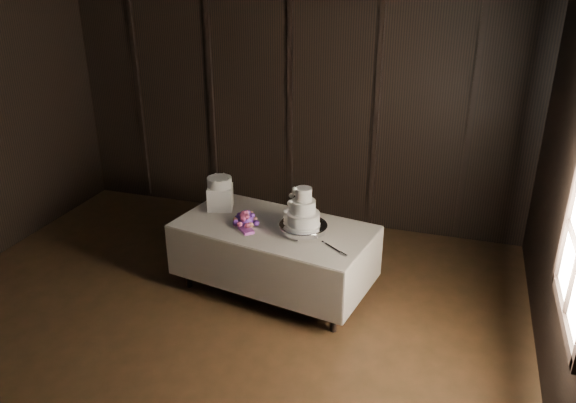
{
  "coord_description": "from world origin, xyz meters",
  "views": [
    {
      "loc": [
        2.12,
        -3.21,
        3.26
      ],
      "look_at": [
        0.56,
        1.64,
        1.05
      ],
      "focal_mm": 35.0,
      "sensor_mm": 36.0,
      "label": 1
    }
  ],
  "objects_px": {
    "display_table": "(274,255)",
    "wedding_cake": "(300,211)",
    "small_cake": "(220,182)",
    "box_pedestal": "(220,197)",
    "bouquet": "(246,220)",
    "cake_stand": "(303,229)"
  },
  "relations": [
    {
      "from": "display_table",
      "to": "small_cake",
      "type": "bearing_deg",
      "value": 170.91
    },
    {
      "from": "display_table",
      "to": "small_cake",
      "type": "distance_m",
      "value": 0.98
    },
    {
      "from": "cake_stand",
      "to": "bouquet",
      "type": "xyz_separation_m",
      "value": [
        -0.6,
        -0.02,
        0.02
      ]
    },
    {
      "from": "display_table",
      "to": "box_pedestal",
      "type": "height_order",
      "value": "box_pedestal"
    },
    {
      "from": "wedding_cake",
      "to": "bouquet",
      "type": "bearing_deg",
      "value": 166.21
    },
    {
      "from": "display_table",
      "to": "box_pedestal",
      "type": "xyz_separation_m",
      "value": [
        -0.7,
        0.24,
        0.47
      ]
    },
    {
      "from": "wedding_cake",
      "to": "display_table",
      "type": "bearing_deg",
      "value": 151.24
    },
    {
      "from": "box_pedestal",
      "to": "wedding_cake",
      "type": "bearing_deg",
      "value": -17.79
    },
    {
      "from": "cake_stand",
      "to": "small_cake",
      "type": "height_order",
      "value": "small_cake"
    },
    {
      "from": "wedding_cake",
      "to": "bouquet",
      "type": "relative_size",
      "value": 0.97
    },
    {
      "from": "cake_stand",
      "to": "wedding_cake",
      "type": "xyz_separation_m",
      "value": [
        -0.03,
        -0.02,
        0.2
      ]
    },
    {
      "from": "box_pedestal",
      "to": "bouquet",
      "type": "bearing_deg",
      "value": -37.44
    },
    {
      "from": "wedding_cake",
      "to": "box_pedestal",
      "type": "xyz_separation_m",
      "value": [
        -1.0,
        0.32,
        -0.12
      ]
    },
    {
      "from": "bouquet",
      "to": "box_pedestal",
      "type": "distance_m",
      "value": 0.54
    },
    {
      "from": "wedding_cake",
      "to": "box_pedestal",
      "type": "height_order",
      "value": "wedding_cake"
    },
    {
      "from": "wedding_cake",
      "to": "box_pedestal",
      "type": "bearing_deg",
      "value": 147.98
    },
    {
      "from": "display_table",
      "to": "cake_stand",
      "type": "distance_m",
      "value": 0.51
    },
    {
      "from": "cake_stand",
      "to": "wedding_cake",
      "type": "distance_m",
      "value": 0.2
    },
    {
      "from": "display_table",
      "to": "wedding_cake",
      "type": "bearing_deg",
      "value": -4.48
    },
    {
      "from": "cake_stand",
      "to": "bouquet",
      "type": "relative_size",
      "value": 1.21
    },
    {
      "from": "box_pedestal",
      "to": "display_table",
      "type": "bearing_deg",
      "value": -19.15
    },
    {
      "from": "wedding_cake",
      "to": "bouquet",
      "type": "distance_m",
      "value": 0.6
    }
  ]
}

